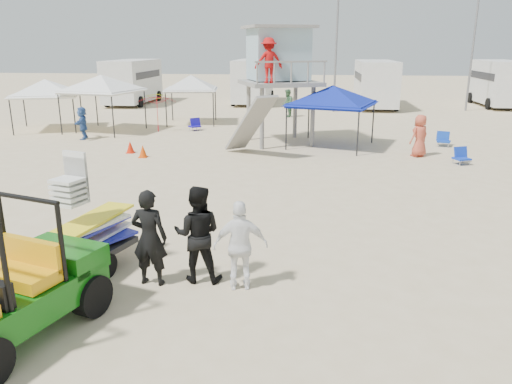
# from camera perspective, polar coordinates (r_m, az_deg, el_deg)

# --- Properties ---
(ground) EXTENTS (140.00, 140.00, 0.00)m
(ground) POSITION_cam_1_polar(r_m,az_deg,el_deg) (8.57, -5.80, -14.02)
(ground) COLOR beige
(ground) RESTS_ON ground
(utility_cart) EXTENTS (2.14, 3.05, 2.10)m
(utility_cart) POSITION_cam_1_polar(r_m,az_deg,el_deg) (8.38, -26.67, -9.02)
(utility_cart) COLOR #0E590E
(utility_cart) RESTS_ON ground
(surf_trailer) EXTENTS (1.81, 2.55, 2.13)m
(surf_trailer) POSITION_cam_1_polar(r_m,az_deg,el_deg) (10.27, -19.61, -4.25)
(surf_trailer) COLOR black
(surf_trailer) RESTS_ON ground
(man_left) EXTENTS (0.70, 0.48, 1.84)m
(man_left) POSITION_cam_1_polar(r_m,az_deg,el_deg) (9.43, -12.08, -5.13)
(man_left) COLOR black
(man_left) RESTS_ON ground
(man_mid) EXTENTS (0.94, 0.75, 1.87)m
(man_mid) POSITION_cam_1_polar(r_m,az_deg,el_deg) (9.42, -6.69, -4.80)
(man_mid) COLOR black
(man_mid) RESTS_ON ground
(man_right) EXTENTS (1.05, 0.58, 1.69)m
(man_right) POSITION_cam_1_polar(r_m,az_deg,el_deg) (9.08, -1.76, -6.16)
(man_right) COLOR white
(man_right) RESTS_ON ground
(lifeguard_tower) EXTENTS (4.08, 4.08, 5.03)m
(lifeguard_tower) POSITION_cam_1_polar(r_m,az_deg,el_deg) (22.82, 2.57, 14.98)
(lifeguard_tower) COLOR gray
(lifeguard_tower) RESTS_ON ground
(canopy_blue) EXTENTS (4.04, 4.04, 3.07)m
(canopy_blue) POSITION_cam_1_polar(r_m,az_deg,el_deg) (22.19, 8.75, 11.60)
(canopy_blue) COLOR black
(canopy_blue) RESTS_ON ground
(canopy_white_a) EXTENTS (3.76, 3.76, 3.28)m
(canopy_white_a) POSITION_cam_1_polar(r_m,az_deg,el_deg) (27.05, -17.28, 12.36)
(canopy_white_a) COLOR black
(canopy_white_a) RESTS_ON ground
(canopy_white_b) EXTENTS (3.97, 3.97, 3.03)m
(canopy_white_b) POSITION_cam_1_polar(r_m,az_deg,el_deg) (28.64, -22.99, 11.50)
(canopy_white_b) COLOR black
(canopy_white_b) RESTS_ON ground
(canopy_white_c) EXTENTS (3.11, 3.11, 3.12)m
(canopy_white_c) POSITION_cam_1_polar(r_m,az_deg,el_deg) (28.92, -7.46, 12.84)
(canopy_white_c) COLOR black
(canopy_white_c) RESTS_ON ground
(umbrella_a) EXTENTS (2.53, 2.56, 1.89)m
(umbrella_a) POSITION_cam_1_polar(r_m,az_deg,el_deg) (26.39, -11.25, 8.78)
(umbrella_a) COLOR red
(umbrella_a) RESTS_ON ground
(umbrella_b) EXTENTS (2.35, 2.37, 1.64)m
(umbrella_b) POSITION_cam_1_polar(r_m,az_deg,el_deg) (30.50, -11.22, 9.54)
(umbrella_b) COLOR #D3D713
(umbrella_b) RESTS_ON ground
(cone_near) EXTENTS (0.34, 0.34, 0.50)m
(cone_near) POSITION_cam_1_polar(r_m,az_deg,el_deg) (21.49, -14.18, 5.01)
(cone_near) COLOR red
(cone_near) RESTS_ON ground
(cone_far) EXTENTS (0.34, 0.34, 0.50)m
(cone_far) POSITION_cam_1_polar(r_m,az_deg,el_deg) (20.50, -12.80, 4.57)
(cone_far) COLOR #D94106
(cone_far) RESTS_ON ground
(beach_chair_a) EXTENTS (0.74, 0.84, 0.64)m
(beach_chair_a) POSITION_cam_1_polar(r_m,az_deg,el_deg) (26.70, -6.98, 7.69)
(beach_chair_a) COLOR #170E9D
(beach_chair_a) RESTS_ON ground
(beach_chair_b) EXTENTS (0.69, 0.76, 0.64)m
(beach_chair_b) POSITION_cam_1_polar(r_m,az_deg,el_deg) (20.41, 22.39, 3.86)
(beach_chair_b) COLOR #1032B0
(beach_chair_b) RESTS_ON ground
(beach_chair_c) EXTENTS (0.68, 0.74, 0.64)m
(beach_chair_c) POSITION_cam_1_polar(r_m,az_deg,el_deg) (23.81, 20.62, 5.69)
(beach_chair_c) COLOR #0E36A0
(beach_chair_c) RESTS_ON ground
(rv_far_left) EXTENTS (2.64, 6.80, 3.25)m
(rv_far_left) POSITION_cam_1_polar(r_m,az_deg,el_deg) (39.71, -13.92, 12.34)
(rv_far_left) COLOR silver
(rv_far_left) RESTS_ON ground
(rv_mid_left) EXTENTS (2.65, 6.50, 3.25)m
(rv_mid_left) POSITION_cam_1_polar(r_m,az_deg,el_deg) (39.06, -0.33, 12.75)
(rv_mid_left) COLOR silver
(rv_mid_left) RESTS_ON ground
(rv_mid_right) EXTENTS (2.64, 7.00, 3.25)m
(rv_mid_right) POSITION_cam_1_polar(r_m,az_deg,el_deg) (37.53, 13.48, 12.16)
(rv_mid_right) COLOR silver
(rv_mid_right) RESTS_ON ground
(rv_far_right) EXTENTS (2.64, 6.60, 3.25)m
(rv_far_right) POSITION_cam_1_polar(r_m,az_deg,el_deg) (41.00, 26.06, 11.30)
(rv_far_right) COLOR silver
(rv_far_right) RESTS_ON ground
(light_pole_left) EXTENTS (0.14, 0.14, 8.00)m
(light_pole_left) POSITION_cam_1_polar(r_m,az_deg,el_deg) (34.22, 9.14, 15.71)
(light_pole_left) COLOR slate
(light_pole_left) RESTS_ON ground
(light_pole_right) EXTENTS (0.14, 0.14, 8.00)m
(light_pole_right) POSITION_cam_1_polar(r_m,az_deg,el_deg) (37.16, 23.51, 14.65)
(light_pole_right) COLOR slate
(light_pole_right) RESTS_ON ground
(distant_beachgoers) EXTENTS (16.00, 11.77, 1.71)m
(distant_beachgoers) POSITION_cam_1_polar(r_m,az_deg,el_deg) (25.41, -1.29, 8.51)
(distant_beachgoers) COLOR #C34E37
(distant_beachgoers) RESTS_ON ground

